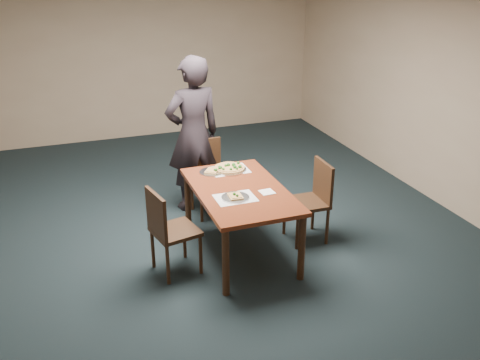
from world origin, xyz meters
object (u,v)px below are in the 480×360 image
object	(u,v)px
chair_left	(168,227)
chair_right	(313,197)
slice_plate_far	(212,171)
slice_plate_near	(235,197)
pizza_pan	(230,168)
diner	(193,135)
chair_far	(208,172)
dining_table	(240,197)

from	to	relation	value
chair_left	chair_right	size ratio (longest dim) A/B	1.00
slice_plate_far	slice_plate_near	bearing A→B (deg)	-88.47
pizza_pan	slice_plate_near	bearing A→B (deg)	-104.42
diner	slice_plate_far	bearing A→B (deg)	82.08
chair_far	dining_table	bearing A→B (deg)	-91.98
chair_far	slice_plate_far	bearing A→B (deg)	-104.63
pizza_pan	slice_plate_far	bearing A→B (deg)	179.57
diner	slice_plate_far	distance (m)	0.76
chair_far	chair_left	xyz separation A→B (m)	(-0.78, -1.23, 0.00)
pizza_pan	slice_plate_near	xyz separation A→B (m)	(-0.19, -0.72, -0.01)
chair_left	diner	size ratio (longest dim) A/B	0.47
dining_table	diner	world-z (taller)	diner
dining_table	pizza_pan	xyz separation A→B (m)	(0.07, 0.53, 0.12)
dining_table	chair_right	size ratio (longest dim) A/B	1.65
chair_left	diner	distance (m)	1.60
chair_far	pizza_pan	size ratio (longest dim) A/B	2.41
chair_right	slice_plate_far	distance (m)	1.15
chair_far	slice_plate_near	bearing A→B (deg)	-97.49
dining_table	slice_plate_near	bearing A→B (deg)	-121.66
diner	slice_plate_far	size ratio (longest dim) A/B	6.87
diner	pizza_pan	world-z (taller)	diner
slice_plate_far	pizza_pan	bearing A→B (deg)	-0.43
chair_left	pizza_pan	world-z (taller)	chair_left
chair_left	diner	world-z (taller)	diner
slice_plate_near	chair_right	bearing A→B (deg)	12.39
chair_left	slice_plate_far	bearing A→B (deg)	-57.23
chair_far	chair_left	world-z (taller)	same
slice_plate_far	diner	bearing A→B (deg)	90.78
dining_table	diner	xyz separation A→B (m)	(-0.15, 1.26, 0.30)
diner	dining_table	bearing A→B (deg)	88.03
diner	slice_plate_near	size ratio (longest dim) A/B	6.87
diner	slice_plate_near	bearing A→B (deg)	82.45
chair_right	dining_table	bearing A→B (deg)	-87.07
slice_plate_near	slice_plate_far	size ratio (longest dim) A/B	1.00
chair_left	slice_plate_near	size ratio (longest dim) A/B	3.25
chair_right	slice_plate_near	bearing A→B (deg)	-76.23
chair_left	chair_right	bearing A→B (deg)	-96.82
slice_plate_far	dining_table	bearing A→B (deg)	-75.31
diner	slice_plate_near	xyz separation A→B (m)	(0.03, -1.45, -0.20)
chair_right	slice_plate_far	bearing A→B (deg)	-115.26
chair_right	slice_plate_near	distance (m)	1.04
slice_plate_far	chair_right	bearing A→B (deg)	-26.64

